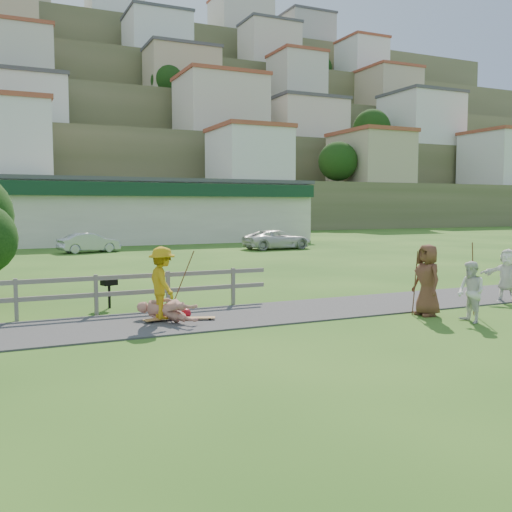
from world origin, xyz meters
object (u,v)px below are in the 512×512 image
object	(u,v)px
skater_rider	(162,287)
skater_fallen	(167,310)
spectator_c	(427,280)
spectator_a	(471,292)
car_silver	(89,243)
spectator_d	(507,276)
car_white	(277,240)
bbq	(109,293)

from	to	relation	value
skater_rider	skater_fallen	bearing A→B (deg)	-154.22
skater_rider	spectator_c	xyz separation A→B (m)	(6.73, -2.03, 0.05)
spectator_a	spectator_c	world-z (taller)	spectator_c
car_silver	spectator_c	bearing A→B (deg)	178.15
skater_rider	spectator_c	distance (m)	7.03
spectator_d	car_white	bearing A→B (deg)	139.24
skater_fallen	spectator_c	world-z (taller)	spectator_c
spectator_a	bbq	xyz separation A→B (m)	(-7.96, 5.88, -0.34)
car_white	spectator_d	bearing A→B (deg)	168.24
skater_rider	car_silver	xyz separation A→B (m)	(1.54, 23.41, -0.29)
skater_rider	bbq	distance (m)	2.83
car_silver	car_white	world-z (taller)	car_white
car_white	bbq	world-z (taller)	car_white
skater_fallen	spectator_a	distance (m)	7.69
skater_fallen	car_white	xyz separation A→B (m)	(13.65, 21.13, 0.33)
spectator_d	car_white	size ratio (longest dim) A/B	0.35
skater_rider	spectator_d	xyz separation A→B (m)	(10.35, -1.44, -0.09)
skater_rider	spectator_a	xyz separation A→B (m)	(7.10, -3.23, -0.13)
spectator_d	bbq	distance (m)	11.94
bbq	car_silver	bearing A→B (deg)	63.82
spectator_a	spectator_d	distance (m)	3.71
spectator_c	car_silver	world-z (taller)	spectator_c
skater_fallen	spectator_a	bearing A→B (deg)	-57.67
spectator_a	car_white	size ratio (longest dim) A/B	0.33
skater_rider	car_silver	size ratio (longest dim) A/B	0.48
car_silver	car_white	distance (m)	12.43
spectator_a	spectator_d	world-z (taller)	spectator_d
skater_rider	car_white	world-z (taller)	skater_rider
spectator_c	bbq	bearing A→B (deg)	-118.66
skater_rider	spectator_c	size ratio (longest dim) A/B	0.95
skater_rider	car_white	size ratio (longest dim) A/B	0.39
spectator_d	car_silver	bearing A→B (deg)	167.33
car_silver	skater_fallen	bearing A→B (deg)	163.06
car_white	bbq	distance (m)	23.43
skater_fallen	car_silver	world-z (taller)	car_silver
spectator_a	spectator_d	bearing A→B (deg)	126.72
spectator_a	spectator_d	xyz separation A→B (m)	(3.25, 1.79, 0.05)
spectator_c	bbq	world-z (taller)	spectator_c
spectator_c	bbq	xyz separation A→B (m)	(-7.59, 4.68, -0.52)
spectator_d	skater_rider	bearing A→B (deg)	-130.09
skater_rider	bbq	world-z (taller)	skater_rider
spectator_a	bbq	size ratio (longest dim) A/B	1.78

